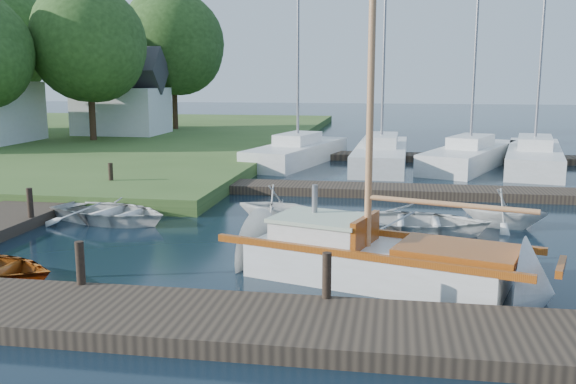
% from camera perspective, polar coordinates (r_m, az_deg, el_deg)
% --- Properties ---
extents(ground, '(160.00, 160.00, 0.00)m').
position_cam_1_polar(ground, '(16.18, 0.00, -4.19)').
color(ground, black).
rests_on(ground, ground).
extents(near_dock, '(18.00, 2.20, 0.30)m').
position_cam_1_polar(near_dock, '(10.54, -5.46, -11.46)').
color(near_dock, '#2B231C').
rests_on(near_dock, ground).
extents(left_dock, '(2.20, 18.00, 0.30)m').
position_cam_1_polar(left_dock, '(20.77, -21.37, -1.23)').
color(left_dock, '#2B231C').
rests_on(left_dock, ground).
extents(far_dock, '(14.00, 1.60, 0.30)m').
position_cam_1_polar(far_dock, '(22.30, 7.83, 0.15)').
color(far_dock, '#2B231C').
rests_on(far_dock, ground).
extents(pontoon, '(30.00, 1.60, 0.30)m').
position_cam_1_polar(pontoon, '(32.55, 22.58, 2.65)').
color(pontoon, '#2B231C').
rests_on(pontoon, ground).
extents(mooring_post_1, '(0.16, 0.16, 0.80)m').
position_cam_1_polar(mooring_post_1, '(12.30, -17.99, -6.01)').
color(mooring_post_1, black).
rests_on(mooring_post_1, near_dock).
extents(mooring_post_2, '(0.16, 0.16, 0.80)m').
position_cam_1_polar(mooring_post_2, '(11.03, 3.47, -7.40)').
color(mooring_post_2, black).
rests_on(mooring_post_2, near_dock).
extents(mooring_post_4, '(0.16, 0.16, 0.80)m').
position_cam_1_polar(mooring_post_4, '(18.48, -21.95, -0.89)').
color(mooring_post_4, black).
rests_on(mooring_post_4, left_dock).
extents(mooring_post_5, '(0.16, 0.16, 0.80)m').
position_cam_1_polar(mooring_post_5, '(22.82, -15.47, 1.50)').
color(mooring_post_5, black).
rests_on(mooring_post_5, left_dock).
extents(sailboat, '(7.41, 4.00, 9.83)m').
position_cam_1_polar(sailboat, '(12.99, 8.55, -6.38)').
color(sailboat, silver).
rests_on(sailboat, ground).
extents(tender_a, '(4.16, 3.46, 0.74)m').
position_cam_1_polar(tender_a, '(18.63, -15.52, -1.45)').
color(tender_a, silver).
rests_on(tender_a, ground).
extents(tender_b, '(2.51, 2.26, 1.17)m').
position_cam_1_polar(tender_b, '(17.81, -1.05, -0.91)').
color(tender_b, silver).
rests_on(tender_b, ground).
extents(tender_c, '(4.04, 2.90, 0.83)m').
position_cam_1_polar(tender_c, '(16.79, 10.85, -2.37)').
color(tender_c, silver).
rests_on(tender_c, ground).
extents(tender_d, '(2.58, 2.36, 1.15)m').
position_cam_1_polar(tender_d, '(18.22, 18.67, -1.22)').
color(tender_d, silver).
rests_on(tender_d, ground).
extents(marina_boat_0, '(4.07, 8.27, 11.69)m').
position_cam_1_polar(marina_boat_0, '(30.04, 0.87, 3.68)').
color(marina_boat_0, silver).
rests_on(marina_boat_0, ground).
extents(marina_boat_1, '(2.42, 9.23, 9.61)m').
position_cam_1_polar(marina_boat_1, '(29.72, 8.29, 3.46)').
color(marina_boat_1, silver).
rests_on(marina_boat_1, ground).
extents(marina_boat_2, '(5.16, 8.55, 11.65)m').
position_cam_1_polar(marina_boat_2, '(29.91, 15.88, 3.26)').
color(marina_boat_2, silver).
rests_on(marina_boat_2, ground).
extents(marina_boat_3, '(3.91, 9.46, 10.75)m').
position_cam_1_polar(marina_boat_3, '(30.49, 21.03, 3.07)').
color(marina_boat_3, silver).
rests_on(marina_boat_3, ground).
extents(house_c, '(5.25, 4.00, 5.28)m').
position_cam_1_polar(house_c, '(40.97, -14.57, 7.95)').
color(house_c, white).
rests_on(house_c, shore).
extents(tree_3, '(6.41, 6.38, 8.74)m').
position_cam_1_polar(tree_3, '(37.41, -17.29, 12.57)').
color(tree_3, '#332114').
rests_on(tree_3, shore).
extents(tree_7, '(6.83, 6.83, 9.38)m').
position_cam_1_polar(tree_7, '(44.03, -10.16, 12.97)').
color(tree_7, '#332114').
rests_on(tree_7, shore).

